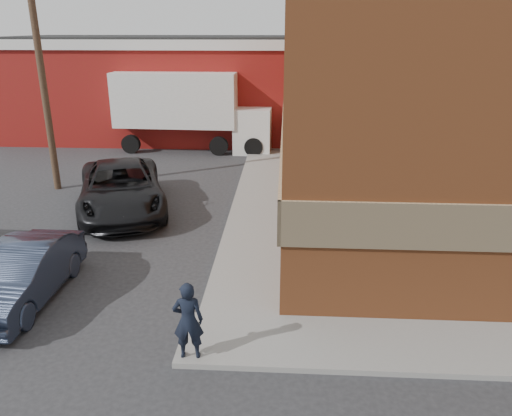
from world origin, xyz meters
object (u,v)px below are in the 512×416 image
(brick_building, at_px, (485,69))
(box_truck, at_px, (192,106))
(utility_pole, at_px, (41,66))
(man, at_px, (188,320))
(sedan, at_px, (22,274))
(warehouse, at_px, (158,86))
(suv_a, at_px, (121,188))

(brick_building, xyz_separation_m, box_truck, (-11.72, 6.97, -2.39))
(utility_pole, height_order, man, utility_pole)
(utility_pole, bearing_deg, brick_building, -0.02)
(utility_pole, bearing_deg, sedan, -70.55)
(utility_pole, xyz_separation_m, sedan, (3.00, -8.50, -4.07))
(utility_pole, bearing_deg, man, -55.32)
(brick_building, distance_m, utility_pole, 16.00)
(brick_building, distance_m, man, 14.18)
(sedan, distance_m, box_truck, 15.60)
(brick_building, bearing_deg, box_truck, 149.25)
(box_truck, bearing_deg, sedan, -92.54)
(warehouse, distance_m, suv_a, 13.64)
(brick_building, height_order, utility_pole, brick_building)
(brick_building, height_order, warehouse, brick_building)
(warehouse, distance_m, box_truck, 4.92)
(utility_pole, distance_m, suv_a, 5.70)
(sedan, bearing_deg, man, -25.15)
(utility_pole, distance_m, sedan, 9.89)
(utility_pole, relative_size, man, 5.70)
(warehouse, height_order, utility_pole, utility_pole)
(brick_building, bearing_deg, warehouse, 142.80)
(brick_building, xyz_separation_m, man, (-8.70, -10.55, -3.77))
(utility_pole, xyz_separation_m, box_truck, (4.28, 6.97, -2.45))
(suv_a, relative_size, box_truck, 0.74)
(suv_a, height_order, box_truck, box_truck)
(warehouse, relative_size, utility_pole, 1.81)
(sedan, relative_size, suv_a, 0.69)
(suv_a, bearing_deg, man, -83.30)
(man, height_order, suv_a, man)
(utility_pole, distance_m, box_truck, 8.54)
(brick_building, xyz_separation_m, warehouse, (-14.50, 11.00, -1.87))
(box_truck, bearing_deg, utility_pole, -119.37)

